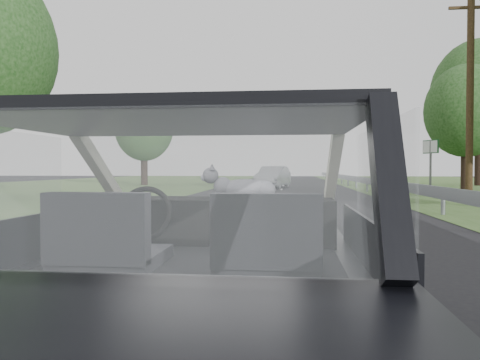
% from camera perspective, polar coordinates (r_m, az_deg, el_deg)
% --- Properties ---
extents(subject_car, '(1.80, 4.00, 1.45)m').
position_cam_1_polar(subject_car, '(2.60, -5.27, -9.17)').
color(subject_car, black).
rests_on(subject_car, ground).
extents(dashboard, '(1.58, 0.45, 0.30)m').
position_cam_1_polar(dashboard, '(3.19, -3.04, -4.92)').
color(dashboard, black).
rests_on(dashboard, subject_car).
extents(driver_seat, '(0.50, 0.72, 0.42)m').
position_cam_1_polar(driver_seat, '(2.42, -16.07, -6.31)').
color(driver_seat, black).
rests_on(driver_seat, subject_car).
extents(passenger_seat, '(0.50, 0.72, 0.42)m').
position_cam_1_polar(passenger_seat, '(2.24, 3.37, -6.86)').
color(passenger_seat, black).
rests_on(passenger_seat, subject_car).
extents(steering_wheel, '(0.36, 0.36, 0.04)m').
position_cam_1_polar(steering_wheel, '(2.99, -11.56, -4.03)').
color(steering_wheel, black).
rests_on(steering_wheel, dashboard).
extents(cat, '(0.53, 0.22, 0.23)m').
position_cam_1_polar(cat, '(3.10, 0.68, -0.93)').
color(cat, '#929299').
rests_on(cat, dashboard).
extents(guardrail, '(0.05, 90.00, 0.32)m').
position_cam_1_polar(guardrail, '(13.08, 23.04, -1.41)').
color(guardrail, gray).
rests_on(guardrail, ground).
extents(other_car, '(2.35, 4.29, 1.34)m').
position_cam_1_polar(other_car, '(28.52, 4.05, 0.35)').
color(other_car, silver).
rests_on(other_car, ground).
extents(highway_sign, '(0.48, 0.93, 2.44)m').
position_cam_1_polar(highway_sign, '(21.89, 22.20, 1.36)').
color(highway_sign, '#104319').
rests_on(highway_sign, ground).
extents(utility_pole, '(0.34, 0.34, 7.84)m').
position_cam_1_polar(utility_pole, '(19.28, 26.24, 9.39)').
color(utility_pole, brown).
rests_on(utility_pole, ground).
extents(tree_2, '(5.20, 5.20, 6.73)m').
position_cam_1_polar(tree_2, '(28.74, 25.84, 5.60)').
color(tree_2, '#10330D').
rests_on(tree_2, ground).
extents(tree_3, '(8.29, 8.29, 9.84)m').
position_cam_1_polar(tree_3, '(36.61, 27.16, 7.10)').
color(tree_3, '#10330D').
rests_on(tree_3, ground).
extents(tree_6, '(4.96, 4.96, 6.38)m').
position_cam_1_polar(tree_6, '(34.46, -11.61, 4.70)').
color(tree_6, '#10330D').
rests_on(tree_6, ground).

